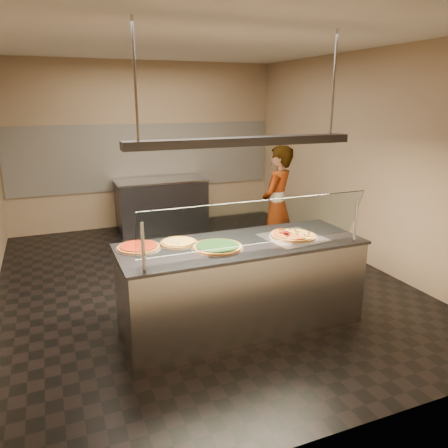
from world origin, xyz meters
name	(u,v)px	position (x,y,z in m)	size (l,w,h in m)	color
ground	(199,281)	(0.00, 0.00, -0.01)	(5.00, 6.00, 0.02)	black
ceiling	(195,38)	(0.00, 0.00, 3.01)	(5.00, 6.00, 0.02)	silver
wall_back	(145,146)	(0.00, 3.01, 1.50)	(5.00, 0.02, 3.00)	tan
wall_front	(351,239)	(0.00, -3.01, 1.50)	(5.00, 0.02, 3.00)	tan
wall_right	(361,159)	(2.51, 0.00, 1.50)	(0.02, 6.00, 3.00)	tan
tile_band	(146,157)	(0.00, 2.98, 1.30)	(4.90, 0.02, 1.20)	silver
serving_counter	(241,284)	(0.03, -1.28, 0.47)	(2.51, 0.94, 0.93)	#B7B7BC
sneeze_guard	(257,223)	(0.03, -1.62, 1.23)	(2.27, 0.18, 0.54)	#B7B7BC
perforated_tray	(293,237)	(0.60, -1.34, 0.94)	(0.64, 0.64, 0.01)	silver
half_pizza_pepperoni	(284,236)	(0.49, -1.34, 0.96)	(0.29, 0.50, 0.05)	#925826
half_pizza_sausage	(303,234)	(0.72, -1.34, 0.96)	(0.29, 0.50, 0.04)	#925826
pizza_spinach	(217,247)	(-0.26, -1.35, 0.95)	(0.52, 0.52, 0.03)	silver
pizza_cheese	(179,242)	(-0.58, -1.07, 0.94)	(0.40, 0.40, 0.03)	silver
pizza_tomato	(139,247)	(-0.98, -1.06, 0.94)	(0.45, 0.45, 0.03)	silver
pizza_spatula	(180,243)	(-0.58, -1.13, 0.96)	(0.25, 0.21, 0.02)	#B7B7BC
prep_table	(162,204)	(0.16, 2.55, 0.47)	(1.63, 0.74, 0.93)	#3C3C42
worker	(277,207)	(1.24, 0.18, 0.86)	(0.63, 0.41, 1.73)	#232226
heat_lamp_housing	(243,142)	(0.03, -1.28, 1.95)	(2.30, 0.18, 0.08)	#3C3C42
lamp_rod_left	(135,80)	(-0.97, -1.28, 2.50)	(0.02, 0.02, 1.01)	#B7B7BC
lamp_rod_right	(334,83)	(1.03, -1.28, 2.50)	(0.02, 0.02, 1.01)	#B7B7BC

